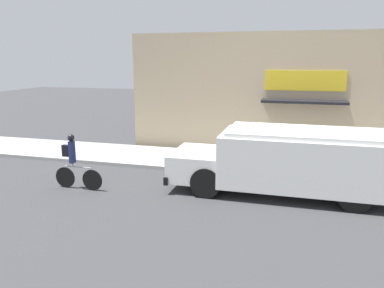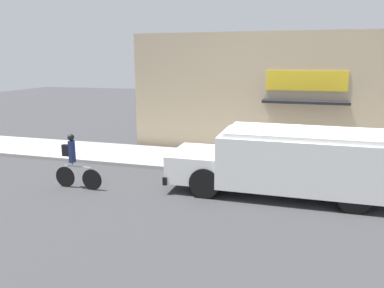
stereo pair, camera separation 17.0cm
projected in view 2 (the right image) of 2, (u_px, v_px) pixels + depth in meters
name	position (u px, v px, depth m)	size (l,w,h in m)	color
ground_plane	(266.00, 179.00, 12.71)	(70.00, 70.00, 0.00)	#38383A
sidewalk	(270.00, 165.00, 14.09)	(28.00, 2.99, 0.13)	#999993
storefront	(277.00, 95.00, 15.30)	(12.53, 1.01, 5.07)	tan
school_bus	(290.00, 160.00, 11.06)	(6.57, 2.72, 1.96)	white
cyclist	(74.00, 163.00, 11.64)	(1.63, 0.21, 1.74)	black
trash_bin	(271.00, 152.00, 14.07)	(0.60, 0.60, 0.87)	#38383D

